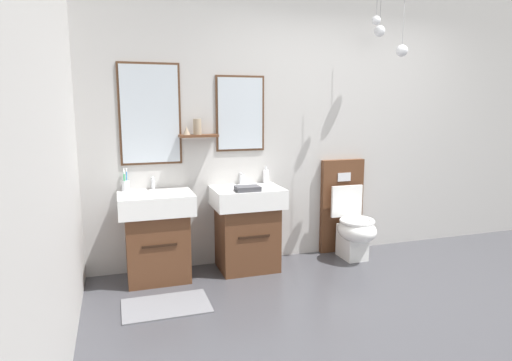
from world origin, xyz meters
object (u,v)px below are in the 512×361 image
at_px(soap_dispenser, 266,176).
at_px(toothbrush_cup, 125,185).
at_px(folded_hand_towel, 248,188).
at_px(toilet, 349,221).
at_px(vanity_sink_left, 157,233).
at_px(vanity_sink_right, 247,225).

bearing_deg(soap_dispenser, toothbrush_cup, -179.57).
bearing_deg(folded_hand_towel, toilet, 8.60).
height_order(vanity_sink_left, toilet, toilet).
relative_size(toothbrush_cup, folded_hand_towel, 0.95).
height_order(toilet, toothbrush_cup, toothbrush_cup).
bearing_deg(vanity_sink_right, soap_dispenser, 36.40).
xyz_separation_m(toilet, soap_dispenser, (-0.86, 0.17, 0.49)).
bearing_deg(vanity_sink_right, folded_hand_towel, -104.23).
height_order(vanity_sink_left, folded_hand_towel, folded_hand_towel).
xyz_separation_m(vanity_sink_right, soap_dispenser, (0.26, 0.19, 0.44)).
bearing_deg(soap_dispenser, toilet, -11.18).
bearing_deg(toothbrush_cup, soap_dispenser, 0.43).
bearing_deg(toilet, soap_dispenser, 168.82).
bearing_deg(folded_hand_towel, vanity_sink_left, 168.99).
distance_m(vanity_sink_left, toothbrush_cup, 0.53).
xyz_separation_m(toothbrush_cup, soap_dispenser, (1.35, 0.01, 0.01)).
height_order(vanity_sink_left, soap_dispenser, soap_dispenser).
bearing_deg(toothbrush_cup, toilet, -4.15).
bearing_deg(toilet, folded_hand_towel, -171.40).
height_order(vanity_sink_right, folded_hand_towel, folded_hand_towel).
relative_size(vanity_sink_right, soap_dispenser, 4.77).
relative_size(vanity_sink_left, folded_hand_towel, 3.63).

